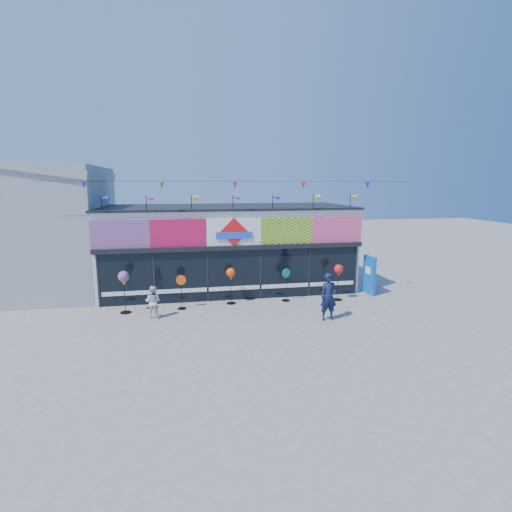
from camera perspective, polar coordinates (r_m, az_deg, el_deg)
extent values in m
plane|color=slate|center=(15.05, -1.34, -9.91)|extent=(80.00, 80.00, 0.00)
cube|color=white|center=(20.32, -4.10, 1.23)|extent=(12.00, 5.00, 4.00)
cube|color=black|center=(17.98, -3.13, -2.71)|extent=(11.60, 0.12, 2.30)
cube|color=black|center=(17.71, -3.15, 1.20)|extent=(12.00, 0.30, 0.20)
cube|color=white|center=(18.10, -3.10, -4.58)|extent=(11.40, 0.10, 0.18)
cube|color=black|center=(20.10, -4.17, 7.01)|extent=(12.20, 5.20, 0.10)
cube|color=black|center=(18.18, -21.59, -3.29)|extent=(0.08, 0.14, 2.30)
cube|color=black|center=(17.88, -14.33, -3.11)|extent=(0.08, 0.14, 2.30)
cube|color=black|center=(17.86, -6.95, -2.86)|extent=(0.08, 0.14, 2.30)
cube|color=black|center=(18.16, 0.63, -2.57)|extent=(0.08, 0.14, 2.30)
cube|color=black|center=(18.74, 7.55, -2.25)|extent=(0.08, 0.14, 2.30)
cube|color=black|center=(19.57, 13.97, -1.94)|extent=(0.08, 0.14, 2.30)
cube|color=red|center=(17.67, -18.83, 2.94)|extent=(2.40, 0.08, 1.20)
cube|color=#C81241|center=(17.48, -11.02, 3.23)|extent=(2.40, 0.08, 1.20)
cube|color=white|center=(17.63, -3.18, 3.46)|extent=(2.40, 0.08, 1.20)
cube|color=yellow|center=(18.09, 4.39, 3.62)|extent=(2.40, 0.08, 1.20)
cube|color=#E04A78|center=(18.85, 11.47, 3.72)|extent=(2.40, 0.08, 1.20)
cube|color=red|center=(17.57, -3.16, 3.44)|extent=(1.27, 0.06, 1.27)
cube|color=blue|center=(17.57, -3.14, 2.94)|extent=(1.60, 0.05, 0.30)
cube|color=green|center=(18.00, -15.99, -3.52)|extent=(0.78, 0.03, 0.78)
cube|color=#F9F915|center=(17.85, -11.74, -2.41)|extent=(0.92, 0.03, 0.92)
cube|color=#CC4F13|center=(17.85, -7.43, -2.00)|extent=(0.78, 0.03, 0.78)
cube|color=yellow|center=(18.04, -3.14, -2.96)|extent=(0.92, 0.03, 0.92)
cube|color=#C8FB15|center=(18.23, 1.04, -2.34)|extent=(0.78, 0.03, 0.78)
cube|color=#BF29BA|center=(18.46, 5.13, -1.02)|extent=(0.92, 0.03, 0.92)
cube|color=blue|center=(19.00, 9.01, -2.83)|extent=(0.78, 0.03, 0.78)
cylinder|color=black|center=(17.90, -21.19, 6.90)|extent=(0.03, 0.03, 0.70)
cone|color=#1730CA|center=(17.87, -20.80, 7.73)|extent=(0.30, 0.22, 0.22)
cylinder|color=black|center=(17.67, -15.41, 7.19)|extent=(0.03, 0.03, 0.70)
cone|color=#A7239D|center=(17.64, -14.99, 8.02)|extent=(0.30, 0.22, 0.22)
cylinder|color=black|center=(17.61, -9.19, 7.42)|extent=(0.03, 0.03, 0.70)
cone|color=orange|center=(17.61, -8.75, 8.25)|extent=(0.30, 0.22, 0.22)
cylinder|color=black|center=(17.75, -3.32, 7.56)|extent=(0.03, 0.03, 0.70)
cone|color=purple|center=(17.76, -2.88, 8.37)|extent=(0.30, 0.22, 0.22)
cylinder|color=black|center=(18.07, 2.40, 7.61)|extent=(0.03, 0.03, 0.70)
cone|color=#2F1CEE|center=(18.09, 2.84, 8.41)|extent=(0.30, 0.22, 0.22)
cylinder|color=black|center=(18.59, 8.17, 7.59)|extent=(0.03, 0.03, 0.70)
cone|color=#D9EC13|center=(18.62, 8.60, 8.36)|extent=(0.30, 0.22, 0.22)
cylinder|color=black|center=(19.24, 13.30, 7.51)|extent=(0.03, 0.03, 0.70)
cone|color=#F2B014|center=(19.28, 13.71, 8.25)|extent=(0.30, 0.22, 0.22)
cylinder|color=black|center=(17.08, -3.07, 10.64)|extent=(16.00, 0.01, 0.01)
cone|color=#6024A8|center=(17.34, -23.39, 9.22)|extent=(0.20, 0.20, 0.28)
cone|color=green|center=(16.95, -13.32, 9.77)|extent=(0.20, 0.20, 0.28)
cone|color=#A02297|center=(17.08, -3.07, 10.03)|extent=(0.20, 0.20, 0.28)
cone|color=red|center=(17.73, 6.74, 9.99)|extent=(0.20, 0.20, 0.28)
cone|color=#2718D3|center=(18.84, 15.61, 9.70)|extent=(0.20, 0.20, 0.28)
cube|color=#939698|center=(22.43, -30.79, 3.24)|extent=(8.00, 7.00, 6.00)
cube|color=#939698|center=(22.34, -31.54, 11.14)|extent=(8.18, 7.20, 1.54)
cube|color=blue|center=(19.69, 15.89, -2.64)|extent=(0.22, 0.93, 1.84)
cube|color=white|center=(19.61, 15.73, -2.00)|extent=(0.08, 0.41, 0.32)
cylinder|color=black|center=(17.28, -18.11, -7.67)|extent=(0.44, 0.44, 0.03)
cylinder|color=black|center=(17.08, -18.25, -5.32)|extent=(0.03, 0.03, 1.44)
sphere|color=orange|center=(16.89, -18.40, -2.79)|extent=(0.44, 0.44, 0.44)
cone|color=orange|center=(16.95, -18.34, -3.70)|extent=(0.22, 0.22, 0.20)
cylinder|color=black|center=(17.24, -10.53, -7.38)|extent=(0.37, 0.37, 0.03)
cylinder|color=black|center=(17.06, -10.60, -5.41)|extent=(0.02, 0.02, 1.20)
cylinder|color=#EB4F0C|center=(16.91, -10.67, -3.39)|extent=(0.41, 0.08, 0.41)
cylinder|color=black|center=(17.70, -3.57, -6.74)|extent=(0.41, 0.41, 0.03)
cylinder|color=black|center=(17.52, -3.59, -4.63)|extent=(0.02, 0.02, 1.32)
sphere|color=#E2450B|center=(17.35, -3.62, -2.36)|extent=(0.41, 0.41, 0.41)
cone|color=#E2450B|center=(17.40, -3.61, -3.18)|extent=(0.20, 0.20, 0.18)
cylinder|color=black|center=(18.11, 4.30, -6.36)|extent=(0.38, 0.38, 0.03)
cylinder|color=black|center=(17.94, 4.32, -4.43)|extent=(0.02, 0.02, 1.23)
cylinder|color=#179859|center=(17.78, 4.35, -2.45)|extent=(0.40, 0.21, 0.42)
cylinder|color=black|center=(18.55, 11.57, -6.13)|extent=(0.42, 0.42, 0.03)
cylinder|color=black|center=(18.37, 11.65, -4.06)|extent=(0.02, 0.02, 1.35)
sphere|color=red|center=(18.20, 11.73, -1.84)|extent=(0.42, 0.42, 0.42)
cone|color=red|center=(18.26, 11.70, -2.64)|extent=(0.21, 0.21, 0.19)
imported|color=#12193A|center=(15.62, 10.36, -5.76)|extent=(0.69, 0.46, 1.84)
imported|color=silver|center=(16.23, -14.51, -6.34)|extent=(0.71, 0.55, 1.28)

